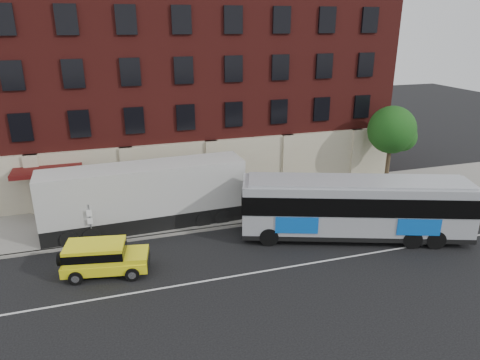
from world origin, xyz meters
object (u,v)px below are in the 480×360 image
object	(u,v)px
yellow_suv	(102,256)
shipping_container	(145,197)
sign_pole	(90,222)
city_bus	(355,206)
street_tree	(392,132)

from	to	relation	value
yellow_suv	shipping_container	xyz separation A→B (m)	(2.74, 4.84, 1.04)
sign_pole	yellow_suv	size ratio (longest dim) A/B	0.54
sign_pole	city_bus	size ratio (longest dim) A/B	0.19
street_tree	city_bus	bearing A→B (deg)	-135.69
sign_pole	shipping_container	xyz separation A→B (m)	(3.27, 1.45, 0.57)
city_bus	shipping_container	xyz separation A→B (m)	(-11.69, 5.03, 0.01)
street_tree	yellow_suv	bearing A→B (deg)	-162.63
city_bus	shipping_container	size ratio (longest dim) A/B	1.09
street_tree	yellow_suv	size ratio (longest dim) A/B	1.35
city_bus	shipping_container	bearing A→B (deg)	156.72
sign_pole	street_tree	size ratio (longest dim) A/B	0.40
sign_pole	shipping_container	distance (m)	3.62
street_tree	yellow_suv	world-z (taller)	street_tree
sign_pole	yellow_suv	world-z (taller)	sign_pole
sign_pole	street_tree	xyz separation A→B (m)	(22.04, 3.34, 2.96)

